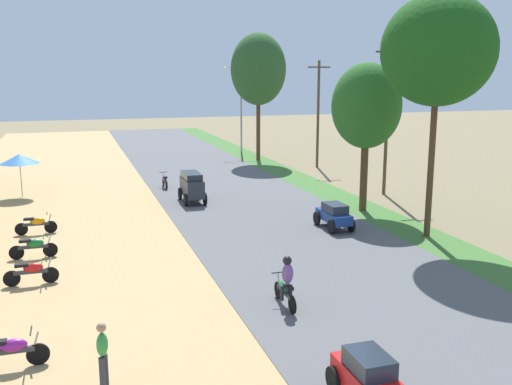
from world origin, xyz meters
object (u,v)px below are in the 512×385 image
object	(u,v)px
parked_motorbike_nearest	(12,350)
vendor_umbrella	(19,159)
median_tree_third	(367,107)
median_tree_fourth	(258,69)
median_tree_second	(438,51)
car_van_charcoal	(192,186)
parked_motorbike_second	(32,271)
utility_pole_near	(387,117)
motorbike_ahead_third	(286,283)
parked_motorbike_third	(34,246)
pedestrian_on_shoulder	(103,352)
parked_motorbike_fourth	(36,223)
motorbike_ahead_fourth	(165,180)
car_hatchback_red	(368,377)
streetlamp_mid	(241,103)
utility_pole_far	(318,112)
car_sedan_blue	(334,215)

from	to	relation	value
parked_motorbike_nearest	vendor_umbrella	distance (m)	21.49
median_tree_third	median_tree_fourth	distance (m)	18.95
median_tree_second	car_van_charcoal	size ratio (longest dim) A/B	4.31
parked_motorbike_second	car_van_charcoal	distance (m)	13.43
parked_motorbike_nearest	vendor_umbrella	size ratio (longest dim) A/B	0.71
median_tree_second	utility_pole_near	size ratio (longest dim) A/B	1.17
motorbike_ahead_third	parked_motorbike_third	bearing A→B (deg)	135.47
median_tree_third	motorbike_ahead_third	xyz separation A→B (m)	(-8.41, -10.77, -4.64)
parked_motorbike_third	pedestrian_on_shoulder	xyz separation A→B (m)	(2.04, -10.65, 0.41)
parked_motorbike_fourth	median_tree_third	distance (m)	16.88
parked_motorbike_fourth	motorbike_ahead_fourth	world-z (taller)	motorbike_ahead_fourth
vendor_umbrella	median_tree_second	xyz separation A→B (m)	(17.71, -14.42, 5.77)
utility_pole_near	parked_motorbike_fourth	bearing A→B (deg)	-170.60
utility_pole_near	car_van_charcoal	distance (m)	12.13
parked_motorbike_second	car_hatchback_red	distance (m)	12.43
pedestrian_on_shoulder	median_tree_fourth	bearing A→B (deg)	66.35
parked_motorbike_nearest	parked_motorbike_third	distance (m)	9.00
median_tree_fourth	parked_motorbike_nearest	bearing A→B (deg)	-117.84
median_tree_third	car_van_charcoal	distance (m)	10.41
pedestrian_on_shoulder	car_hatchback_red	size ratio (longest dim) A/B	0.81
parked_motorbike_fourth	utility_pole_near	size ratio (longest dim) A/B	0.20
streetlamp_mid	median_tree_fourth	bearing A→B (deg)	-90.19
parked_motorbike_second	parked_motorbike_third	distance (m)	3.05
median_tree_second	motorbike_ahead_fourth	world-z (taller)	median_tree_second
car_hatchback_red	motorbike_ahead_third	distance (m)	5.59
parked_motorbike_third	motorbike_ahead_third	bearing A→B (deg)	-44.53
vendor_umbrella	utility_pole_near	size ratio (longest dim) A/B	0.28
parked_motorbike_second	car_van_charcoal	world-z (taller)	car_van_charcoal
parked_motorbike_second	median_tree_third	distance (m)	17.86
parked_motorbike_third	median_tree_third	size ratio (longest dim) A/B	0.24
median_tree_fourth	median_tree_second	bearing A→B (deg)	-89.97
median_tree_third	utility_pole_near	size ratio (longest dim) A/B	0.86
vendor_umbrella	utility_pole_far	world-z (taller)	utility_pole_far
parked_motorbike_second	car_van_charcoal	xyz separation A→B (m)	(7.78, 10.94, 0.47)
parked_motorbike_nearest	car_van_charcoal	distance (m)	18.65
median_tree_fourth	utility_pole_near	distance (m)	15.79
car_hatchback_red	utility_pole_near	bearing A→B (deg)	59.00
utility_pole_near	car_sedan_blue	distance (m)	9.91
parked_motorbike_second	utility_pole_far	xyz separation A→B (m)	(19.64, 20.60, 3.70)
utility_pole_far	car_van_charcoal	size ratio (longest dim) A/B	3.37
utility_pole_far	car_hatchback_red	size ratio (longest dim) A/B	4.05
parked_motorbike_fourth	median_tree_fourth	bearing A→B (deg)	48.26
median_tree_second	motorbike_ahead_third	distance (m)	12.60
parked_motorbike_nearest	utility_pole_far	world-z (taller)	utility_pole_far
median_tree_second	utility_pole_far	xyz separation A→B (m)	(3.33, 19.59, -3.83)
median_tree_second	pedestrian_on_shoulder	bearing A→B (deg)	-149.05
parked_motorbike_second	car_van_charcoal	size ratio (longest dim) A/B	0.75
median_tree_second	car_hatchback_red	bearing A→B (deg)	-129.10
streetlamp_mid	motorbike_ahead_third	bearing A→B (deg)	-104.18
median_tree_third	motorbike_ahead_fourth	size ratio (longest dim) A/B	4.25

